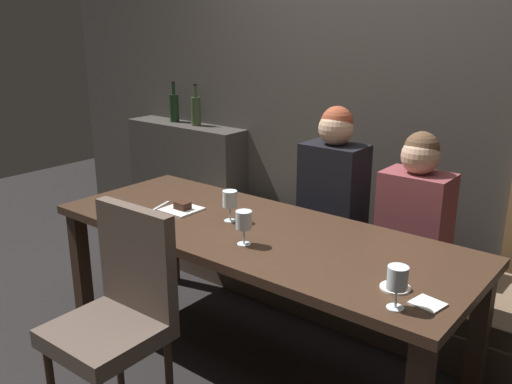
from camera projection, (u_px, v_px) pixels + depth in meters
ground at (255, 356)px, 2.97m from camera, size 9.00×9.00×0.00m
back_wall_tiled at (377, 61)px, 3.44m from camera, size 6.00×0.12×3.00m
back_counter at (188, 181)px, 4.53m from camera, size 1.10×0.28×0.95m
dining_table at (255, 245)px, 2.78m from camera, size 2.20×0.84×0.74m
banquette_bench at (325, 274)px, 3.43m from camera, size 2.50×0.44×0.45m
chair_near_side at (120, 306)px, 2.38m from camera, size 0.45×0.45×0.98m
diner_redhead at (334, 181)px, 3.21m from camera, size 0.36×0.24×0.83m
diner_bearded at (416, 205)px, 2.93m from camera, size 0.36×0.24×0.74m
wine_bottle_dark_red at (174, 107)px, 4.47m from camera, size 0.08×0.08×0.33m
wine_bottle_pale_label at (196, 110)px, 4.30m from camera, size 0.08×0.08×0.33m
wine_glass_end_right at (230, 200)px, 2.83m from camera, size 0.08×0.08×0.16m
wine_glass_near_left at (397, 279)px, 1.96m from camera, size 0.08×0.08×0.16m
wine_glass_far_right at (244, 222)px, 2.53m from camera, size 0.08×0.08×0.16m
espresso_cup at (396, 282)px, 2.13m from camera, size 0.12×0.12×0.06m
dessert_plate at (182, 208)px, 3.02m from camera, size 0.19×0.19×0.05m
fork_on_table at (161, 206)px, 3.09m from camera, size 0.06×0.17×0.01m
folded_napkin at (428, 304)px, 2.01m from camera, size 0.13×0.12×0.01m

